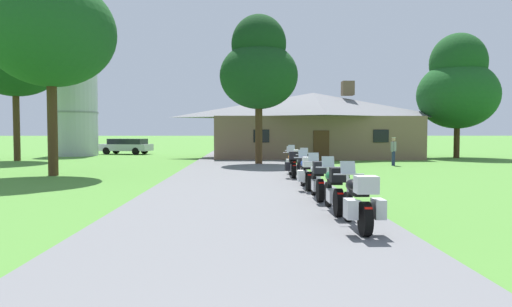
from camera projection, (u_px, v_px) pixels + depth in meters
ground_plane at (244, 175)px, 21.52m from camera, size 500.00×500.00×0.00m
asphalt_driveway at (244, 179)px, 19.52m from camera, size 6.40×80.00×0.06m
motorcycle_black_nearest_to_camera at (359, 203)px, 9.05m from camera, size 0.72×2.08×1.30m
motorcycle_green_second_in_row at (334, 189)px, 11.14m from camera, size 0.66×2.08×1.30m
motorcycle_silver_third_in_row at (318, 180)px, 13.32m from camera, size 0.66×2.08×1.30m
motorcycle_blue_fourth_in_row at (307, 173)px, 15.60m from camera, size 0.72×2.08×1.30m
motorcycle_orange_fifth_in_row at (304, 168)px, 17.89m from camera, size 0.75×2.08×1.30m
motorcycle_orange_sixth_in_row at (293, 164)px, 19.81m from camera, size 0.72×2.08×1.30m
motorcycle_black_farthest_in_row at (293, 161)px, 21.97m from camera, size 0.73×2.08×1.30m
stone_lodge at (313, 124)px, 36.25m from camera, size 15.86×8.19×5.95m
bystander_gray_shirt_near_lodge at (393, 150)px, 27.57m from camera, size 0.39×0.46×1.69m
tree_left_far at (15, 44)px, 32.00m from camera, size 6.66×6.66×12.46m
tree_left_near at (50, 17)px, 20.91m from camera, size 5.78×5.78×10.97m
tree_right_of_lodge at (458, 86)px, 35.81m from camera, size 6.10×6.10×9.58m
tree_by_lodge_front at (259, 67)px, 28.29m from camera, size 4.77×4.77×9.12m
metal_silo_distant at (74, 107)px, 39.24m from camera, size 3.90×3.90×8.24m
parked_silver_suv_far_left at (126, 146)px, 41.96m from camera, size 4.91×2.90×1.40m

